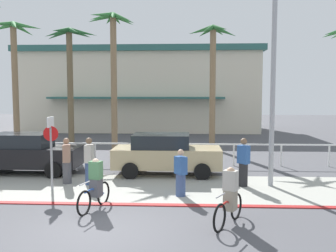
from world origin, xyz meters
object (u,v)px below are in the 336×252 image
object	(u,v)px
cyclist_red_0	(230,197)
pedestrian_2	(181,175)
stop_sign_bike_lane	(51,142)
palm_tree_2	(14,57)
palm_tree_5	(213,61)
streetlight_curb	(275,67)
car_black_1	(26,153)
car_tan_2	(166,154)
pedestrian_0	(67,163)
pedestrian_1	(89,163)
palm_tree_4	(113,46)
pedestrian_3	(243,164)
cyclist_blue_1	(95,185)
palm_tree_3	(70,58)

from	to	relation	value
cyclist_red_0	pedestrian_2	size ratio (longest dim) A/B	1.04
stop_sign_bike_lane	palm_tree_2	distance (m)	11.62
palm_tree_2	palm_tree_5	xyz separation A→B (m)	(11.80, 0.49, -0.25)
streetlight_curb	car_black_1	distance (m)	10.53
car_tan_2	pedestrian_2	world-z (taller)	car_tan_2
palm_tree_5	car_black_1	bearing A→B (deg)	-138.70
cyclist_red_0	pedestrian_0	xyz separation A→B (m)	(-5.54, 3.96, 0.10)
car_black_1	pedestrian_2	bearing A→B (deg)	-26.19
palm_tree_2	pedestrian_1	world-z (taller)	palm_tree_2
palm_tree_4	palm_tree_5	size ratio (longest dim) A/B	1.08
streetlight_curb	palm_tree_2	bearing A→B (deg)	146.83
palm_tree_5	pedestrian_0	bearing A→B (deg)	-123.58
car_black_1	cyclist_red_0	distance (m)	9.68
car_black_1	pedestrian_3	bearing A→B (deg)	-11.79
cyclist_blue_1	pedestrian_1	xyz separation A→B (m)	(-0.90, 2.75, 0.12)
pedestrian_3	streetlight_curb	bearing A→B (deg)	-6.41
car_tan_2	pedestrian_0	distance (m)	3.99
pedestrian_0	cyclist_blue_1	bearing A→B (deg)	-58.20
pedestrian_0	palm_tree_2	bearing A→B (deg)	124.48
car_tan_2	cyclist_red_0	size ratio (longest dim) A/B	2.71
stop_sign_bike_lane	pedestrian_0	bearing A→B (deg)	75.80
palm_tree_2	car_tan_2	world-z (taller)	palm_tree_2
stop_sign_bike_lane	pedestrian_3	bearing A→B (deg)	6.96
streetlight_curb	pedestrian_0	size ratio (longest dim) A/B	4.36
palm_tree_2	cyclist_blue_1	xyz separation A→B (m)	(7.61, -11.36, -4.85)
car_black_1	car_tan_2	bearing A→B (deg)	0.28
palm_tree_5	pedestrian_2	bearing A→B (deg)	-99.34
car_black_1	pedestrian_0	size ratio (longest dim) A/B	2.56
car_tan_2	pedestrian_3	size ratio (longest dim) A/B	2.49
pedestrian_3	pedestrian_0	bearing A→B (deg)	179.16
streetlight_curb	car_tan_2	bearing A→B (deg)	153.20
streetlight_curb	palm_tree_5	bearing A→B (deg)	99.36
pedestrian_1	palm_tree_4	bearing A→B (deg)	95.05
streetlight_curb	palm_tree_5	world-z (taller)	streetlight_curb
car_black_1	cyclist_red_0	bearing A→B (deg)	-36.01
palm_tree_3	car_black_1	size ratio (longest dim) A/B	1.66
cyclist_red_0	pedestrian_3	distance (m)	3.98
pedestrian_2	palm_tree_2	bearing A→B (deg)	135.30
stop_sign_bike_lane	car_tan_2	size ratio (longest dim) A/B	0.58
cyclist_red_0	pedestrian_0	distance (m)	6.81
cyclist_red_0	palm_tree_3	bearing A→B (deg)	122.38
streetlight_curb	pedestrian_3	xyz separation A→B (m)	(-1.00, 0.11, -3.45)
palm_tree_4	car_tan_2	xyz separation A→B (m)	(3.44, -6.43, -5.20)
pedestrian_0	pedestrian_2	distance (m)	4.50
palm_tree_5	car_tan_2	world-z (taller)	palm_tree_5
palm_tree_3	car_black_1	distance (m)	8.57
car_black_1	palm_tree_5	bearing A→B (deg)	41.30
streetlight_curb	pedestrian_1	distance (m)	7.46
palm_tree_5	car_black_1	size ratio (longest dim) A/B	1.68
palm_tree_2	cyclist_red_0	bearing A→B (deg)	-47.59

